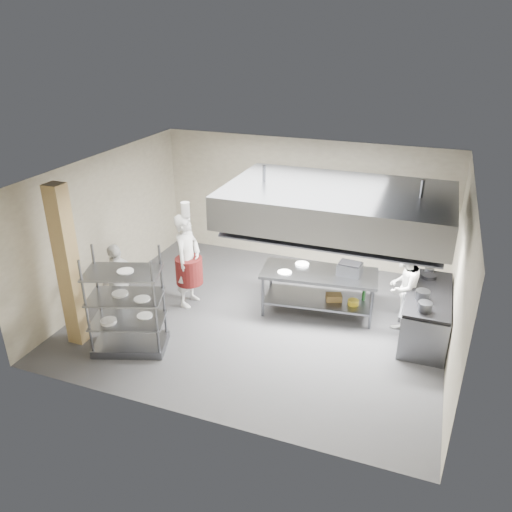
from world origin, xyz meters
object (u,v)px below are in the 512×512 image
(cooking_range, at_px, (426,315))
(chef_head, at_px, (188,261))
(chef_plating, at_px, (119,282))
(griddle, at_px, (350,269))
(pass_rack, at_px, (126,302))
(chef_line, at_px, (403,287))
(stockpot, at_px, (423,295))
(island, at_px, (318,292))

(cooking_range, xyz_separation_m, chef_head, (-4.68, -0.47, 0.57))
(chef_plating, distance_m, griddle, 4.50)
(pass_rack, height_order, cooking_range, pass_rack)
(cooking_range, height_order, chef_line, chef_line)
(stockpot, bearing_deg, cooking_range, 70.19)
(stockpot, bearing_deg, pass_rack, -157.60)
(pass_rack, height_order, chef_plating, pass_rack)
(chef_head, bearing_deg, chef_line, -79.38)
(cooking_range, height_order, stockpot, stockpot)
(pass_rack, height_order, chef_head, chef_head)
(pass_rack, relative_size, chef_head, 0.96)
(pass_rack, xyz_separation_m, cooking_range, (4.94, 2.30, -0.53))
(island, xyz_separation_m, stockpot, (1.97, -0.41, 0.53))
(chef_line, distance_m, stockpot, 0.64)
(island, relative_size, pass_rack, 1.19)
(chef_head, xyz_separation_m, chef_plating, (-1.00, -0.99, -0.19))
(chef_line, bearing_deg, cooking_range, 89.16)
(pass_rack, relative_size, stockpot, 7.59)
(chef_line, bearing_deg, stockpot, 56.90)
(chef_plating, relative_size, griddle, 3.54)
(chef_head, bearing_deg, island, -75.91)
(stockpot, bearing_deg, chef_plating, -168.32)
(pass_rack, bearing_deg, island, 21.19)
(griddle, bearing_deg, cooking_range, -3.90)
(island, distance_m, griddle, 0.81)
(island, height_order, chef_head, chef_head)
(stockpot, bearing_deg, chef_line, 126.36)
(chef_head, bearing_deg, chef_plating, 136.52)
(cooking_range, bearing_deg, chef_head, -174.25)
(chef_plating, bearing_deg, stockpot, 109.06)
(chef_line, bearing_deg, island, -66.33)
(chef_plating, bearing_deg, chef_line, 114.99)
(pass_rack, xyz_separation_m, griddle, (3.43, 2.52, 0.07))
(pass_rack, height_order, stockpot, pass_rack)
(cooking_range, xyz_separation_m, chef_plating, (-5.68, -1.46, 0.38))
(chef_head, height_order, chef_line, chef_head)
(island, bearing_deg, chef_plating, -163.55)
(chef_head, relative_size, chef_plating, 1.24)
(pass_rack, relative_size, griddle, 4.23)
(stockpot, bearing_deg, griddle, 159.22)
(cooking_range, distance_m, chef_plating, 5.88)
(cooking_range, height_order, chef_plating, chef_plating)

